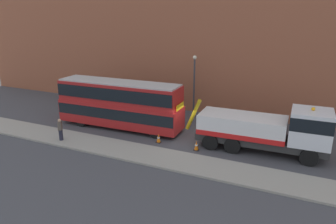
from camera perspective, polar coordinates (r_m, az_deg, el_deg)
The scene contains 9 objects.
ground_plane at distance 25.54m, azimuth 3.84°, elevation -4.74°, with size 120.00×120.00×0.00m, color #424247.
near_kerb at distance 21.97m, azimuth -0.14°, elevation -8.33°, with size 60.00×2.80×0.15m, color gray.
building_facade at distance 30.88m, azimuth 9.36°, elevation 14.34°, with size 60.00×1.50×16.00m.
recovery_tow_truck at distance 23.55m, azimuth 17.30°, elevation -2.90°, with size 10.18×2.92×3.67m.
double_decker_bus at distance 27.50m, azimuth -8.65°, elevation 1.65°, with size 11.11×2.90×4.06m.
pedestrian_onlooker at distance 25.87m, azimuth -18.60°, elevation -3.02°, with size 0.42×0.48×1.71m.
traffic_cone_near_bus at distance 24.64m, azimuth -1.69°, elevation -4.70°, with size 0.36×0.36×0.72m.
traffic_cone_midway at distance 23.40m, azimuth 5.06°, elevation -6.00°, with size 0.36×0.36×0.72m.
street_lamp at distance 29.91m, azimuth 4.68°, elevation 5.52°, with size 0.36×0.36×5.83m.
Camera 1 is at (8.31, -22.14, 9.64)m, focal length 34.26 mm.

